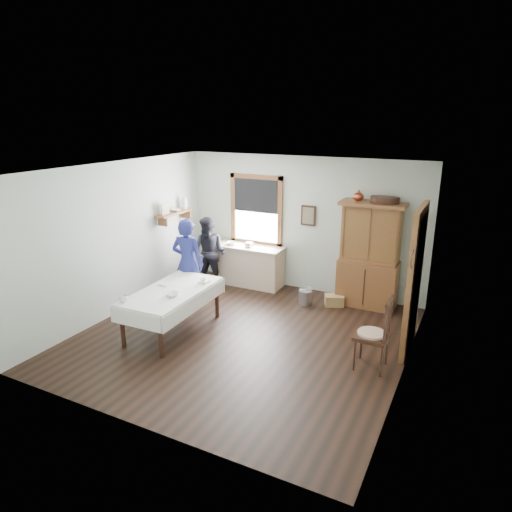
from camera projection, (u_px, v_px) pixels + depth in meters
name	position (u px, v px, depth m)	size (l,w,h in m)	color
room	(242.00, 258.00, 7.01)	(5.01, 5.01, 2.70)	black
window	(256.00, 206.00, 9.45)	(1.18, 0.07, 1.48)	white
doorway	(416.00, 277.00, 6.73)	(0.09, 1.14, 2.22)	#3F362D
wall_shelf	(176.00, 211.00, 9.27)	(0.24, 1.00, 0.44)	brown
framed_picture	(308.00, 216.00, 8.98)	(0.30, 0.04, 0.40)	#381E13
rug_beater	(414.00, 250.00, 6.10)	(0.27, 0.27, 0.01)	black
work_counter	(249.00, 265.00, 9.59)	(1.48, 0.56, 0.85)	#C5AC89
china_hutch	(369.00, 255.00, 8.36)	(1.16, 0.55, 1.97)	brown
dining_table	(173.00, 311.00, 7.51)	(0.96, 1.82, 0.73)	white
spindle_chair	(372.00, 333.00, 6.36)	(0.50, 0.50, 1.08)	#381E13
pail	(305.00, 297.00, 8.66)	(0.26, 0.26, 0.27)	gray
wicker_basket	(334.00, 300.00, 8.60)	(0.34, 0.24, 0.20)	#997245
woman_blue	(188.00, 267.00, 8.38)	(0.57, 0.38, 1.57)	navy
figure_dark	(210.00, 256.00, 9.32)	(0.67, 0.52, 1.38)	black
table_cup_a	(124.00, 299.00, 6.91)	(0.13, 0.13, 0.10)	white
table_cup_b	(203.00, 281.00, 7.68)	(0.10, 0.10, 0.09)	white
table_bowl	(172.00, 294.00, 7.16)	(0.24, 0.24, 0.06)	white
counter_book	(246.00, 244.00, 9.60)	(0.16, 0.21, 0.02)	#74674D
counter_bowl	(231.00, 243.00, 9.54)	(0.20, 0.20, 0.06)	white
shelf_bowl	(176.00, 210.00, 9.27)	(0.22, 0.22, 0.05)	white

